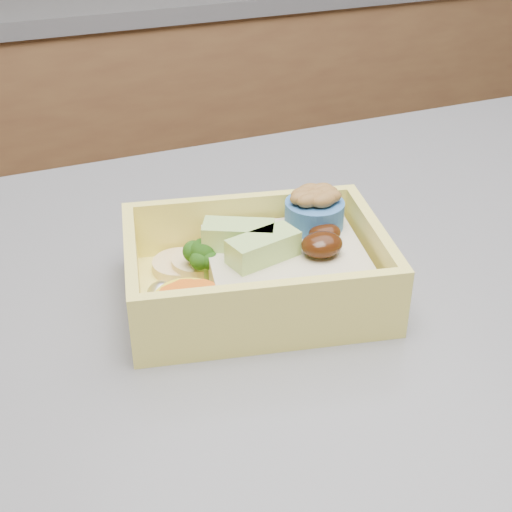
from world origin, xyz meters
name	(u,v)px	position (x,y,z in m)	size (l,w,h in m)	color
bento_box	(263,268)	(-0.11, 0.05, 0.94)	(0.19, 0.16, 0.06)	#FBEB68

